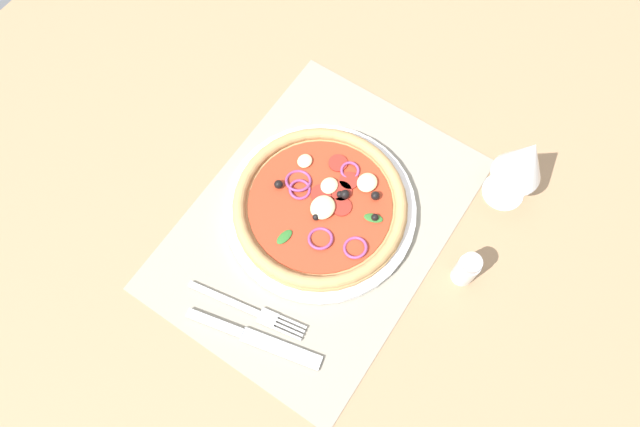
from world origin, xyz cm
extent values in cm
cube|color=#9E7A56|center=(0.00, 0.00, -1.20)|extent=(190.00, 140.00, 2.40)
cube|color=gray|center=(0.00, 0.00, 0.20)|extent=(48.42, 35.34, 0.40)
cylinder|color=white|center=(-1.61, -0.75, 1.05)|extent=(28.90, 28.90, 1.31)
cylinder|color=tan|center=(-1.61, -0.75, 2.21)|extent=(26.06, 26.06, 1.00)
torus|color=tan|center=(-1.61, -0.75, 3.07)|extent=(25.77, 25.77, 1.80)
cylinder|color=#B7381E|center=(-1.61, -0.75, 2.86)|extent=(21.37, 21.37, 0.30)
ellipsoid|color=beige|center=(-6.17, -6.57, 3.37)|extent=(2.41, 2.17, 0.72)
ellipsoid|color=beige|center=(-8.28, 3.25, 3.50)|extent=(3.29, 2.96, 0.99)
ellipsoid|color=beige|center=(-1.22, -0.33, 3.60)|extent=(3.95, 3.55, 1.18)
ellipsoid|color=beige|center=(-4.75, -1.18, 3.42)|extent=(2.79, 2.51, 0.84)
sphere|color=black|center=(-0.63, -7.52, 3.66)|extent=(1.32, 1.32, 1.32)
sphere|color=black|center=(0.59, 0.48, 3.52)|extent=(1.03, 1.03, 1.03)
sphere|color=black|center=(-4.12, 7.16, 3.54)|extent=(1.08, 1.08, 1.08)
sphere|color=black|center=(-4.39, 0.94, 3.52)|extent=(1.02, 1.02, 1.02)
sphere|color=black|center=(-4.73, 1.59, 3.69)|extent=(1.38, 1.38, 1.38)
sphere|color=black|center=(-7.04, 5.42, 3.67)|extent=(1.33, 1.33, 1.33)
torus|color=#8E3D75|center=(-2.90, -5.52, 3.26)|extent=(4.08, 4.04, 1.36)
torus|color=#8E3D75|center=(-8.63, 0.18, 3.26)|extent=(3.02, 2.99, 1.08)
torus|color=#8E3D75|center=(1.30, 7.24, 3.26)|extent=(3.55, 3.57, 1.04)
torus|color=#8E3D75|center=(-1.85, -4.53, 3.26)|extent=(3.37, 3.38, 0.84)
torus|color=#8E3D75|center=(2.92, 2.34, 3.26)|extent=(3.79, 3.74, 1.27)
cylinder|color=#A3281E|center=(-5.06, 0.68, 3.16)|extent=(3.26, 3.26, 0.30)
cylinder|color=#A3281E|center=(-8.76, -2.23, 3.16)|extent=(2.92, 2.92, 0.30)
cylinder|color=#A3281E|center=(-3.03, -1.50, 3.16)|extent=(3.13, 3.13, 0.30)
cylinder|color=#A3281E|center=(-2.99, 2.14, 3.16)|extent=(2.99, 2.99, 0.30)
cylinder|color=#A3281E|center=(-7.18, 0.77, 3.16)|extent=(2.92, 2.92, 0.30)
ellipsoid|color=#2D6B28|center=(-4.04, 6.98, 3.21)|extent=(2.30, 3.11, 0.30)
ellipsoid|color=#2D6B28|center=(5.57, -2.13, 3.21)|extent=(3.00, 1.87, 0.30)
cube|color=silver|center=(17.34, -4.51, 0.62)|extent=(2.87, 11.14, 0.44)
cube|color=silver|center=(16.12, 2.22, 0.62)|extent=(2.61, 2.87, 0.44)
cube|color=silver|center=(16.39, 5.75, 0.62)|extent=(1.08, 4.31, 0.44)
cube|color=silver|center=(15.80, 5.64, 0.62)|extent=(1.08, 4.31, 0.44)
cube|color=silver|center=(15.21, 5.53, 0.62)|extent=(1.08, 4.31, 0.44)
cube|color=silver|center=(14.62, 5.43, 0.62)|extent=(1.08, 4.31, 0.44)
cube|color=silver|center=(20.79, -3.48, 0.71)|extent=(3.16, 8.48, 0.62)
cube|color=silver|center=(18.53, 6.26, 0.62)|extent=(4.57, 11.75, 0.44)
cylinder|color=silver|center=(-20.08, 20.89, 0.20)|extent=(6.40, 6.40, 0.40)
cylinder|color=silver|center=(-20.08, 20.89, 3.40)|extent=(0.80, 0.80, 6.00)
cone|color=silver|center=(-20.08, 20.89, 10.65)|extent=(7.20, 7.20, 8.50)
cone|color=#D1336B|center=(-20.08, 20.89, 9.71)|extent=(5.14, 5.14, 5.82)
cylinder|color=silver|center=(-4.66, 21.97, 2.75)|extent=(3.20, 3.20, 5.50)
cylinder|color=#ADADB2|center=(-4.66, 21.97, 6.10)|extent=(2.88, 2.88, 1.20)
camera|label=1|loc=(26.36, 17.91, 80.50)|focal=32.16mm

